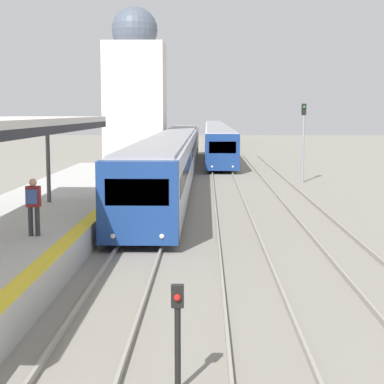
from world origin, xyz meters
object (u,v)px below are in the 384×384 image
at_px(train_near, 175,152).
at_px(train_far, 216,135).
at_px(person_on_platform, 33,202).
at_px(signal_mast_far, 303,133).
at_px(signal_post_near, 178,326).

height_order(train_near, train_far, train_near).
xyz_separation_m(person_on_platform, signal_mast_far, (11.08, 22.59, 1.25)).
height_order(signal_post_near, signal_mast_far, signal_mast_far).
relative_size(train_far, signal_mast_far, 12.58).
bearing_deg(train_near, signal_post_near, -87.15).
bearing_deg(person_on_platform, train_near, 83.91).
xyz_separation_m(signal_post_near, signal_mast_far, (6.55, 30.88, 2.04)).
bearing_deg(train_far, signal_post_near, -91.35).
xyz_separation_m(person_on_platform, train_far, (6.11, 58.89, -0.21)).
bearing_deg(signal_post_near, train_near, 92.85).
xyz_separation_m(person_on_platform, signal_post_near, (4.52, -8.29, -0.79)).
bearing_deg(person_on_platform, signal_post_near, -61.38).
distance_m(train_near, signal_post_near, 34.60).
relative_size(person_on_platform, train_far, 0.03).
distance_m(train_near, train_far, 32.80).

